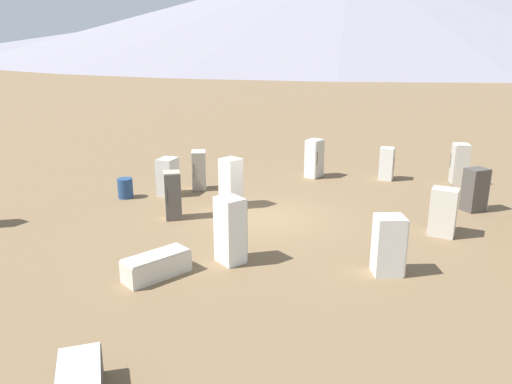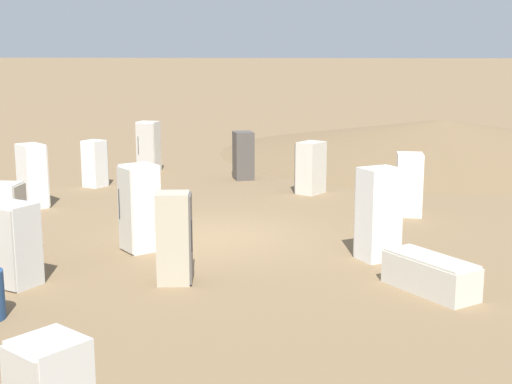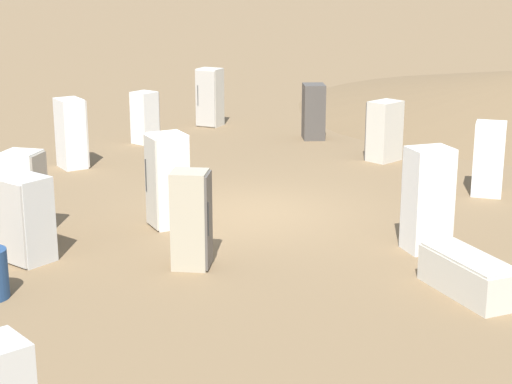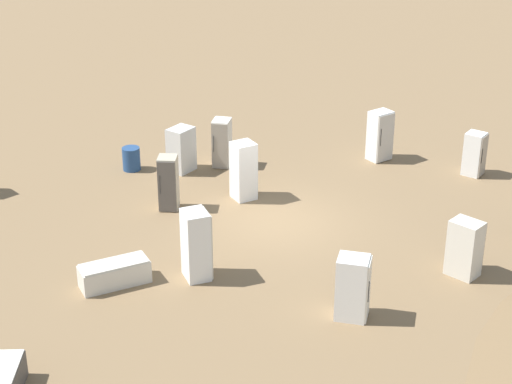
{
  "view_description": "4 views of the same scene",
  "coord_description": "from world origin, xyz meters",
  "px_view_note": "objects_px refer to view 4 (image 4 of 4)",
  "views": [
    {
      "loc": [
        16.26,
        -0.73,
        5.82
      ],
      "look_at": [
        1.32,
        -0.5,
        1.34
      ],
      "focal_mm": 35.0,
      "sensor_mm": 36.0,
      "label": 1
    },
    {
      "loc": [
        3.37,
        -15.23,
        4.08
      ],
      "look_at": [
        0.9,
        0.11,
        1.03
      ],
      "focal_mm": 50.0,
      "sensor_mm": 36.0,
      "label": 2
    },
    {
      "loc": [
        5.19,
        -15.81,
        5.06
      ],
      "look_at": [
        0.33,
        -0.99,
        0.72
      ],
      "focal_mm": 60.0,
      "sensor_mm": 36.0,
      "label": 3
    },
    {
      "loc": [
        21.52,
        5.17,
        11.23
      ],
      "look_at": [
        0.25,
        -0.56,
        0.99
      ],
      "focal_mm": 60.0,
      "sensor_mm": 36.0,
      "label": 4
    }
  ],
  "objects_px": {
    "discarded_fridge_12": "(181,149)",
    "discarded_fridge_1": "(115,274)",
    "discarded_fridge_2": "(243,171)",
    "discarded_fridge_7": "(465,248)",
    "discarded_fridge_9": "(380,136)",
    "discarded_fridge_10": "(196,245)",
    "discarded_fridge_6": "(475,154)",
    "discarded_fridge_3": "(222,143)",
    "discarded_fridge_4": "(1,383)",
    "discarded_fridge_11": "(353,288)",
    "rusty_barrel": "(131,159)",
    "discarded_fridge_0": "(168,183)"
  },
  "relations": [
    {
      "from": "discarded_fridge_0",
      "to": "discarded_fridge_11",
      "type": "bearing_deg",
      "value": 133.16
    },
    {
      "from": "discarded_fridge_2",
      "to": "discarded_fridge_7",
      "type": "bearing_deg",
      "value": -68.45
    },
    {
      "from": "discarded_fridge_10",
      "to": "discarded_fridge_1",
      "type": "bearing_deg",
      "value": -101.07
    },
    {
      "from": "discarded_fridge_1",
      "to": "discarded_fridge_12",
      "type": "xyz_separation_m",
      "value": [
        -7.28,
        -0.81,
        0.43
      ]
    },
    {
      "from": "discarded_fridge_2",
      "to": "discarded_fridge_9",
      "type": "bearing_deg",
      "value": 4.51
    },
    {
      "from": "discarded_fridge_6",
      "to": "discarded_fridge_12",
      "type": "height_order",
      "value": "discarded_fridge_12"
    },
    {
      "from": "discarded_fridge_1",
      "to": "discarded_fridge_0",
      "type": "bearing_deg",
      "value": -38.81
    },
    {
      "from": "discarded_fridge_9",
      "to": "discarded_fridge_12",
      "type": "xyz_separation_m",
      "value": [
        2.65,
        -6.14,
        -0.11
      ]
    },
    {
      "from": "discarded_fridge_12",
      "to": "discarded_fridge_1",
      "type": "bearing_deg",
      "value": -153.44
    },
    {
      "from": "discarded_fridge_1",
      "to": "rusty_barrel",
      "type": "xyz_separation_m",
      "value": [
        -6.91,
        -2.42,
        0.08
      ]
    },
    {
      "from": "discarded_fridge_3",
      "to": "discarded_fridge_6",
      "type": "xyz_separation_m",
      "value": [
        -1.41,
        8.11,
        -0.09
      ]
    },
    {
      "from": "discarded_fridge_1",
      "to": "discarded_fridge_6",
      "type": "distance_m",
      "value": 12.68
    },
    {
      "from": "discarded_fridge_9",
      "to": "rusty_barrel",
      "type": "height_order",
      "value": "discarded_fridge_9"
    },
    {
      "from": "discarded_fridge_4",
      "to": "discarded_fridge_10",
      "type": "bearing_deg",
      "value": 50.96
    },
    {
      "from": "discarded_fridge_2",
      "to": "discarded_fridge_7",
      "type": "distance_m",
      "value": 7.35
    },
    {
      "from": "discarded_fridge_7",
      "to": "discarded_fridge_4",
      "type": "bearing_deg",
      "value": -111.91
    },
    {
      "from": "discarded_fridge_0",
      "to": "rusty_barrel",
      "type": "height_order",
      "value": "discarded_fridge_0"
    },
    {
      "from": "discarded_fridge_11",
      "to": "discarded_fridge_10",
      "type": "bearing_deg",
      "value": -102.32
    },
    {
      "from": "rusty_barrel",
      "to": "discarded_fridge_12",
      "type": "bearing_deg",
      "value": 102.93
    },
    {
      "from": "discarded_fridge_0",
      "to": "discarded_fridge_9",
      "type": "relative_size",
      "value": 0.97
    },
    {
      "from": "discarded_fridge_6",
      "to": "discarded_fridge_9",
      "type": "bearing_deg",
      "value": -78.93
    },
    {
      "from": "discarded_fridge_6",
      "to": "discarded_fridge_10",
      "type": "xyz_separation_m",
      "value": [
        8.54,
        -6.58,
        0.21
      ]
    },
    {
      "from": "discarded_fridge_9",
      "to": "discarded_fridge_11",
      "type": "distance_m",
      "value": 9.86
    },
    {
      "from": "discarded_fridge_11",
      "to": "discarded_fridge_3",
      "type": "bearing_deg",
      "value": -145.79
    },
    {
      "from": "discarded_fridge_4",
      "to": "discarded_fridge_6",
      "type": "xyz_separation_m",
      "value": [
        -14.15,
        8.91,
        0.4
      ]
    },
    {
      "from": "discarded_fridge_10",
      "to": "rusty_barrel",
      "type": "distance_m",
      "value": 7.42
    },
    {
      "from": "discarded_fridge_10",
      "to": "rusty_barrel",
      "type": "height_order",
      "value": "discarded_fridge_10"
    },
    {
      "from": "discarded_fridge_6",
      "to": "discarded_fridge_4",
      "type": "bearing_deg",
      "value": -12.21
    },
    {
      "from": "discarded_fridge_3",
      "to": "discarded_fridge_4",
      "type": "relative_size",
      "value": 0.98
    },
    {
      "from": "discarded_fridge_3",
      "to": "discarded_fridge_10",
      "type": "xyz_separation_m",
      "value": [
        7.13,
        1.53,
        0.12
      ]
    },
    {
      "from": "discarded_fridge_1",
      "to": "discarded_fridge_2",
      "type": "relative_size",
      "value": 0.97
    },
    {
      "from": "discarded_fridge_0",
      "to": "rusty_barrel",
      "type": "distance_m",
      "value": 3.31
    },
    {
      "from": "discarded_fridge_4",
      "to": "discarded_fridge_12",
      "type": "bearing_deg",
      "value": 75.3
    },
    {
      "from": "discarded_fridge_1",
      "to": "discarded_fridge_12",
      "type": "bearing_deg",
      "value": -35.11
    },
    {
      "from": "discarded_fridge_9",
      "to": "discarded_fridge_10",
      "type": "bearing_deg",
      "value": 18.81
    },
    {
      "from": "rusty_barrel",
      "to": "discarded_fridge_4",
      "type": "bearing_deg",
      "value": 9.63
    },
    {
      "from": "discarded_fridge_6",
      "to": "discarded_fridge_10",
      "type": "relative_size",
      "value": 0.77
    },
    {
      "from": "discarded_fridge_12",
      "to": "discarded_fridge_3",
      "type": "bearing_deg",
      "value": -37.14
    },
    {
      "from": "discarded_fridge_11",
      "to": "rusty_barrel",
      "type": "distance_m",
      "value": 10.85
    },
    {
      "from": "discarded_fridge_10",
      "to": "discarded_fridge_11",
      "type": "xyz_separation_m",
      "value": [
        0.81,
        4.12,
        -0.13
      ]
    },
    {
      "from": "discarded_fridge_11",
      "to": "discarded_fridge_12",
      "type": "height_order",
      "value": "discarded_fridge_11"
    },
    {
      "from": "discarded_fridge_0",
      "to": "discarded_fridge_6",
      "type": "bearing_deg",
      "value": -161.85
    },
    {
      "from": "discarded_fridge_11",
      "to": "discarded_fridge_7",
      "type": "bearing_deg",
      "value": 136.71
    },
    {
      "from": "discarded_fridge_3",
      "to": "discarded_fridge_12",
      "type": "xyz_separation_m",
      "value": [
        0.75,
        -1.17,
        -0.06
      ]
    },
    {
      "from": "discarded_fridge_1",
      "to": "discarded_fridge_3",
      "type": "distance_m",
      "value": 8.05
    },
    {
      "from": "discarded_fridge_7",
      "to": "discarded_fridge_11",
      "type": "relative_size",
      "value": 0.96
    },
    {
      "from": "discarded_fridge_3",
      "to": "discarded_fridge_9",
      "type": "xyz_separation_m",
      "value": [
        -1.9,
        4.98,
        0.05
      ]
    },
    {
      "from": "discarded_fridge_7",
      "to": "discarded_fridge_10",
      "type": "relative_size",
      "value": 0.82
    },
    {
      "from": "discarded_fridge_3",
      "to": "discarded_fridge_1",
      "type": "bearing_deg",
      "value": 83.59
    },
    {
      "from": "discarded_fridge_3",
      "to": "rusty_barrel",
      "type": "bearing_deg",
      "value": 18.04
    }
  ]
}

